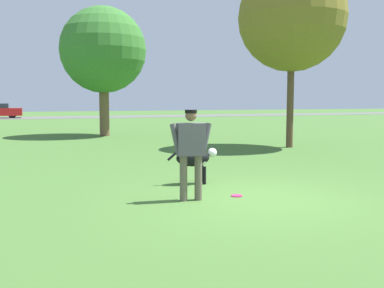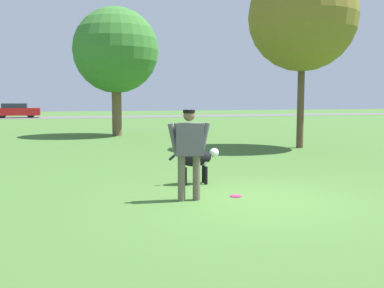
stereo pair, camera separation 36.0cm
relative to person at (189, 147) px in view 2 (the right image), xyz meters
The scene contains 8 objects.
ground_plane 1.44m from the person, 12.00° to the right, with size 120.00×120.00×0.00m, color #426B2D.
far_road_strip 37.56m from the person, 88.35° to the left, with size 120.00×6.00×0.01m.
person is the anchor object (origin of this frame).
dog 1.57m from the person, 67.05° to the left, with size 1.06×0.39×0.73m.
frisbee 1.27m from the person, ahead, with size 0.21×0.21×0.02m.
tree_mid_center 14.66m from the person, 86.72° to the left, with size 4.01×4.01×6.04m.
tree_near_right 9.99m from the person, 47.48° to the left, with size 3.81×3.81×6.51m.
parked_car_red 38.20m from the person, 97.88° to the left, with size 4.27×1.90×1.35m.
Camera 2 is at (-3.33, -7.01, 1.73)m, focal length 42.00 mm.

